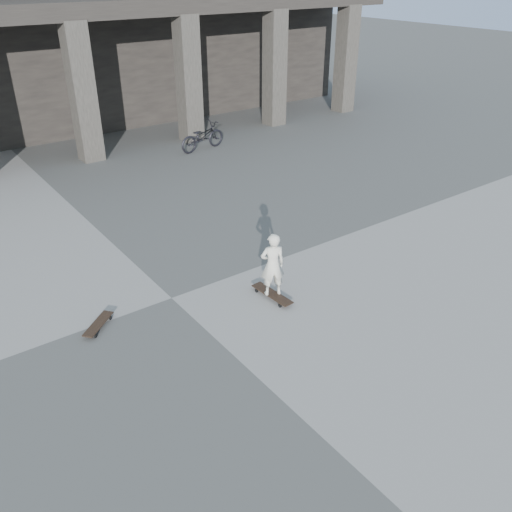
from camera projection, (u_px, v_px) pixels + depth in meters
ground at (172, 298)px, 9.88m from camera, size 90.00×90.00×0.00m
longboard at (272, 294)px, 9.86m from camera, size 0.28×0.94×0.09m
skateboard_spare at (98, 324)px, 9.05m from camera, size 0.69×0.63×0.09m
child at (273, 265)px, 9.56m from camera, size 0.52×0.44×1.21m
bicycle at (202, 136)px, 17.48m from camera, size 1.76×0.83×0.89m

